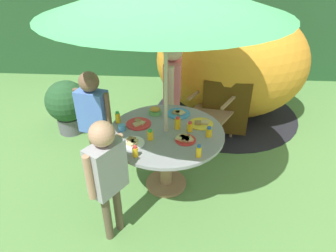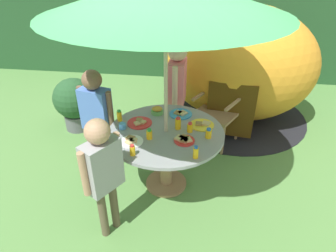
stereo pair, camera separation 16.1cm
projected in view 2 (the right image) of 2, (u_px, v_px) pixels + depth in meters
The scene contains 23 objects.
ground_plane at pixel (166, 184), 3.32m from camera, with size 10.00×10.00×0.02m, color #548442.
hedge_backdrop at pixel (190, 22), 5.79m from camera, with size 9.00×0.70×2.07m, color #234C28.
garden_table at pixel (166, 143), 3.03m from camera, with size 1.17×1.17×0.70m.
wooden_chair at pixel (220, 103), 3.85m from camera, with size 0.66×0.64×1.00m.
dome_tent at pixel (238, 65), 4.27m from camera, with size 2.53×2.53×1.67m.
potted_plant at pixel (74, 101), 4.14m from camera, with size 0.57×0.57×0.76m.
child_in_pink_shirt at pixel (177, 82), 3.59m from camera, with size 0.23×0.46×1.38m.
child_in_blue_shirt at pixel (96, 109), 3.18m from camera, with size 0.41×0.25×1.23m.
child_in_grey_shirt at pixel (102, 166), 2.39m from camera, with size 0.31×0.35×1.19m.
snack_bowl at pixel (157, 111), 3.25m from camera, with size 0.14×0.14×0.07m.
plate_near_left at pixel (184, 140), 2.80m from camera, with size 0.20×0.20×0.03m.
plate_back_edge at pixel (140, 123), 3.08m from camera, with size 0.26×0.26×0.03m.
plate_mid_right at pixel (131, 141), 2.78m from camera, with size 0.22×0.22×0.03m.
plate_center_back at pixel (181, 114), 3.24m from camera, with size 0.25×0.25×0.03m.
plate_center_front at pixel (202, 125), 3.04m from camera, with size 0.25×0.25×0.03m.
juice_bottle_near_right at pixel (178, 123), 2.96m from camera, with size 0.06×0.06×0.13m.
juice_bottle_far_left at pixel (149, 134), 2.81m from camera, with size 0.06×0.06×0.11m.
juice_bottle_far_right at pixel (209, 133), 2.83m from camera, with size 0.06×0.06×0.10m.
juice_bottle_mid_left at pixel (119, 116), 3.10m from camera, with size 0.05×0.05×0.12m.
juice_bottle_front_edge at pixel (190, 128), 2.92m from camera, with size 0.06×0.06×0.11m.
juice_bottle_spot_a at pixel (196, 152), 2.55m from camera, with size 0.05×0.05×0.12m.
juice_bottle_spot_b at pixel (132, 150), 2.59m from camera, with size 0.05×0.05×0.11m.
cup_near at pixel (123, 126), 2.98m from camera, with size 0.07×0.07×0.06m, color #4C99D8.
Camera 2 is at (0.35, -2.48, 2.28)m, focal length 31.49 mm.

